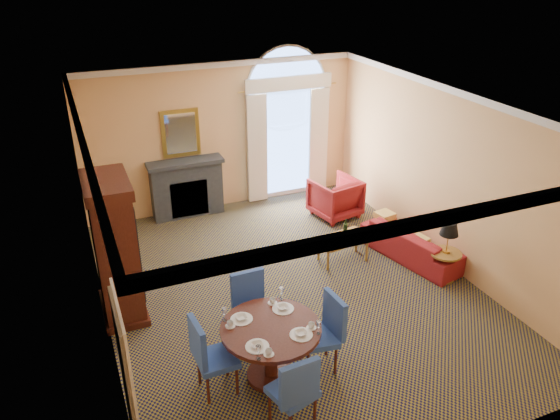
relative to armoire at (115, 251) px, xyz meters
name	(u,v)px	position (x,y,z in m)	size (l,w,h in m)	color
ground	(291,290)	(2.72, -0.51, -1.10)	(7.50, 7.50, 0.00)	black
room_envelope	(275,139)	(2.69, 0.15, 1.41)	(6.04, 7.52, 3.45)	tan
armoire	(115,251)	(0.00, 0.00, 0.00)	(0.66, 1.17, 2.29)	#38140C
dining_table	(271,341)	(1.64, -2.31, -0.49)	(1.33, 1.33, 1.04)	#38140C
dining_chair_north	(250,304)	(1.65, -1.47, -0.46)	(0.57, 0.57, 1.12)	#264797
dining_chair_south	(296,389)	(1.57, -3.26, -0.46)	(0.62, 0.62, 1.12)	#264797
dining_chair_east	(326,328)	(2.42, -2.37, -0.46)	(0.57, 0.57, 1.12)	#264797
dining_chair_west	(208,352)	(0.80, -2.24, -0.46)	(0.54, 0.53, 1.12)	#264797
sofa	(413,243)	(5.27, -0.37, -0.81)	(2.04, 0.80, 0.60)	maroon
armchair	(335,198)	(4.74, 1.76, -0.68)	(0.91, 0.94, 0.85)	maroon
coffee_table	(344,239)	(4.00, 0.02, -0.65)	(1.03, 0.68, 0.86)	olive
side_table	(447,245)	(5.32, -1.22, -0.41)	(0.55, 0.55, 1.09)	olive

